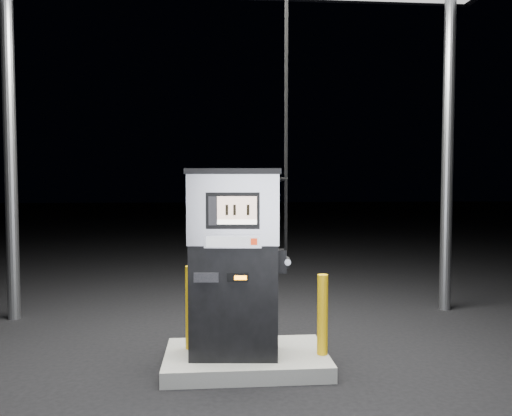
{
  "coord_description": "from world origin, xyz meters",
  "views": [
    {
      "loc": [
        -0.31,
        -4.86,
        1.84
      ],
      "look_at": [
        0.1,
        0.0,
        1.58
      ],
      "focal_mm": 35.0,
      "sensor_mm": 36.0,
      "label": 1
    }
  ],
  "objects": [
    {
      "name": "ground",
      "position": [
        0.0,
        0.0,
        0.0
      ],
      "size": [
        80.0,
        80.0,
        0.0
      ],
      "primitive_type": "plane",
      "color": "black",
      "rests_on": "ground"
    },
    {
      "name": "bollard_left",
      "position": [
        -0.55,
        0.15,
        0.57
      ],
      "size": [
        0.12,
        0.12,
        0.84
      ],
      "primitive_type": "cylinder",
      "rotation": [
        0.0,
        0.0,
        -0.07
      ],
      "color": "#E7AF0C",
      "rests_on": "pump_island"
    },
    {
      "name": "pump_island",
      "position": [
        0.0,
        0.0,
        0.07
      ],
      "size": [
        1.6,
        1.0,
        0.15
      ],
      "primitive_type": "cube",
      "color": "slate",
      "rests_on": "ground"
    },
    {
      "name": "bollard_right",
      "position": [
        0.74,
        -0.13,
        0.54
      ],
      "size": [
        0.13,
        0.13,
        0.79
      ],
      "primitive_type": "cylinder",
      "rotation": [
        0.0,
        0.0,
        -0.35
      ],
      "color": "#E7AF0C",
      "rests_on": "pump_island"
    },
    {
      "name": "fuel_dispenser",
      "position": [
        -0.12,
        -0.07,
        1.08
      ],
      "size": [
        1.02,
        0.61,
        3.76
      ],
      "rotation": [
        0.0,
        0.0,
        -0.09
      ],
      "color": "black",
      "rests_on": "pump_island"
    }
  ]
}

